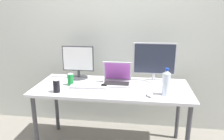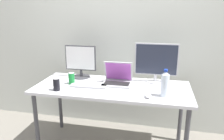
{
  "view_description": "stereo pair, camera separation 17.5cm",
  "coord_description": "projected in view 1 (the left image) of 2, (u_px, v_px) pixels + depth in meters",
  "views": [
    {
      "loc": [
        0.29,
        -2.15,
        1.54
      ],
      "look_at": [
        0.0,
        0.0,
        0.92
      ],
      "focal_mm": 35.0,
      "sensor_mm": 36.0,
      "label": 1
    },
    {
      "loc": [
        0.46,
        -2.12,
        1.54
      ],
      "look_at": [
        0.0,
        0.0,
        0.92
      ],
      "focal_mm": 35.0,
      "sensor_mm": 36.0,
      "label": 2
    }
  ],
  "objects": [
    {
      "name": "wall_back",
      "position": [
        118.0,
        28.0,
        2.72
      ],
      "size": [
        7.0,
        0.08,
        2.6
      ],
      "primitive_type": "cube",
      "color": "silver",
      "rests_on": "ground"
    },
    {
      "name": "work_desk",
      "position": [
        112.0,
        92.0,
        2.33
      ],
      "size": [
        1.63,
        0.69,
        0.74
      ],
      "color": "#424247",
      "rests_on": "ground"
    },
    {
      "name": "monitor_left",
      "position": [
        78.0,
        62.0,
        2.53
      ],
      "size": [
        0.37,
        0.21,
        0.38
      ],
      "color": "#38383D",
      "rests_on": "work_desk"
    },
    {
      "name": "monitor_center",
      "position": [
        154.0,
        61.0,
        2.41
      ],
      "size": [
        0.46,
        0.18,
        0.44
      ],
      "color": "silver",
      "rests_on": "work_desk"
    },
    {
      "name": "laptop_silver",
      "position": [
        117.0,
        79.0,
        2.38
      ],
      "size": [
        0.31,
        0.24,
        0.24
      ],
      "color": "#B7B7BC",
      "rests_on": "work_desk"
    },
    {
      "name": "keyboard_main",
      "position": [
        88.0,
        86.0,
        2.28
      ],
      "size": [
        0.39,
        0.14,
        0.02
      ],
      "primitive_type": "cube",
      "rotation": [
        0.0,
        0.0,
        0.05
      ],
      "color": "#B2B2B7",
      "rests_on": "work_desk"
    },
    {
      "name": "mouse_by_keyboard",
      "position": [
        150.0,
        94.0,
        2.05
      ],
      "size": [
        0.07,
        0.11,
        0.04
      ],
      "primitive_type": "ellipsoid",
      "rotation": [
        0.0,
        0.0,
        0.08
      ],
      "color": "silver",
      "rests_on": "work_desk"
    },
    {
      "name": "water_bottle",
      "position": [
        166.0,
        83.0,
        2.06
      ],
      "size": [
        0.08,
        0.08,
        0.26
      ],
      "color": "silver",
      "rests_on": "work_desk"
    },
    {
      "name": "soda_can_near_keyboard",
      "position": [
        57.0,
        86.0,
        2.14
      ],
      "size": [
        0.07,
        0.07,
        0.13
      ],
      "color": "black",
      "rests_on": "work_desk"
    },
    {
      "name": "soda_can_by_laptop",
      "position": [
        70.0,
        79.0,
        2.33
      ],
      "size": [
        0.07,
        0.07,
        0.13
      ],
      "color": "#197F33",
      "rests_on": "work_desk"
    }
  ]
}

